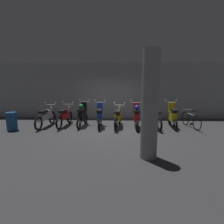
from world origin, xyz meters
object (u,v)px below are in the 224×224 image
(motorbike_slot_7, at_px, (172,116))
(bicycle, at_px, (191,120))
(motorbike_slot_6, at_px, (155,118))
(motorbike_slot_0, at_px, (46,117))
(support_pillar, at_px, (150,105))
(motorbike_slot_3, at_px, (100,116))
(motorbike_slot_2, at_px, (82,115))
(motorbike_slot_1, at_px, (65,116))
(motorbike_slot_4, at_px, (118,117))
(trash_bin, at_px, (12,121))
(motorbike_slot_5, at_px, (136,116))

(motorbike_slot_7, bearing_deg, bicycle, -4.38)
(motorbike_slot_6, bearing_deg, motorbike_slot_0, 179.78)
(bicycle, height_order, support_pillar, support_pillar)
(motorbike_slot_3, relative_size, bicycle, 0.98)
(motorbike_slot_0, distance_m, motorbike_slot_2, 1.77)
(motorbike_slot_3, bearing_deg, motorbike_slot_6, -0.56)
(motorbike_slot_0, distance_m, bicycle, 7.03)
(motorbike_slot_1, relative_size, support_pillar, 0.61)
(motorbike_slot_2, height_order, motorbike_slot_4, motorbike_slot_2)
(bicycle, bearing_deg, trash_bin, -174.70)
(motorbike_slot_3, bearing_deg, motorbike_slot_2, 169.61)
(bicycle, bearing_deg, motorbike_slot_3, -179.10)
(motorbike_slot_2, xyz_separation_m, support_pillar, (2.69, -3.65, 1.04))
(motorbike_slot_5, bearing_deg, motorbike_slot_7, 7.67)
(motorbike_slot_2, distance_m, bicycle, 5.27)
(motorbike_slot_0, height_order, motorbike_slot_5, motorbike_slot_5)
(support_pillar, bearing_deg, motorbike_slot_5, 90.90)
(support_pillar, distance_m, trash_bin, 6.50)
(motorbike_slot_6, height_order, motorbike_slot_7, motorbike_slot_7)
(motorbike_slot_2, xyz_separation_m, trash_bin, (-3.07, -0.86, -0.15))
(motorbike_slot_2, relative_size, motorbike_slot_7, 1.00)
(motorbike_slot_2, bearing_deg, motorbike_slot_4, -5.96)
(motorbike_slot_1, bearing_deg, motorbike_slot_6, -2.32)
(motorbike_slot_3, height_order, support_pillar, support_pillar)
(motorbike_slot_4, relative_size, trash_bin, 2.32)
(motorbike_slot_5, relative_size, trash_bin, 2.01)
(motorbike_slot_5, bearing_deg, motorbike_slot_1, 175.89)
(motorbike_slot_0, distance_m, motorbike_slot_3, 2.63)
(motorbike_slot_2, bearing_deg, bicycle, -0.99)
(motorbike_slot_7, bearing_deg, motorbike_slot_6, -169.60)
(motorbike_slot_5, bearing_deg, motorbike_slot_2, 174.35)
(motorbike_slot_0, xyz_separation_m, motorbike_slot_3, (2.63, 0.01, 0.04))
(motorbike_slot_1, distance_m, support_pillar, 5.22)
(motorbike_slot_0, height_order, motorbike_slot_3, motorbike_slot_3)
(motorbike_slot_4, height_order, bicycle, motorbike_slot_4)
(motorbike_slot_3, distance_m, trash_bin, 4.01)
(motorbike_slot_6, xyz_separation_m, bicycle, (1.76, 0.10, -0.13))
(motorbike_slot_1, relative_size, motorbike_slot_2, 1.16)
(motorbike_slot_3, xyz_separation_m, trash_bin, (-3.94, -0.70, -0.11))
(support_pillar, bearing_deg, motorbike_slot_4, 105.00)
(bicycle, bearing_deg, motorbike_slot_5, -176.31)
(motorbike_slot_2, height_order, motorbike_slot_6, motorbike_slot_2)
(bicycle, bearing_deg, motorbike_slot_1, 179.23)
(motorbike_slot_5, bearing_deg, motorbike_slot_4, 174.97)
(motorbike_slot_0, xyz_separation_m, motorbike_slot_1, (0.88, 0.16, 0.00))
(motorbike_slot_3, height_order, motorbike_slot_4, motorbike_slot_3)
(motorbike_slot_7, bearing_deg, motorbike_slot_1, 179.83)
(motorbike_slot_2, relative_size, bicycle, 0.98)
(trash_bin, bearing_deg, motorbike_slot_5, 6.05)
(motorbike_slot_0, relative_size, bicycle, 1.13)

